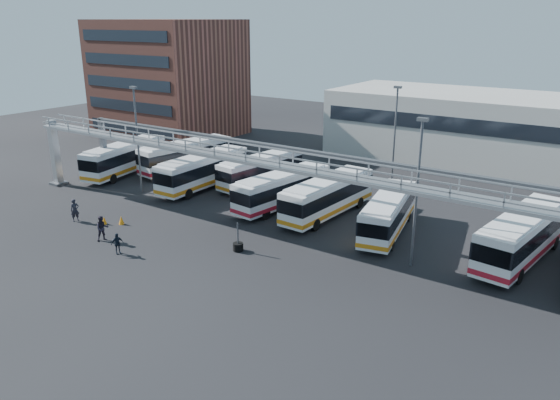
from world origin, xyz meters
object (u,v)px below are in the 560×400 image
Objects in this scene: pedestrian_a at (75,210)px; cone_left at (104,220)px; bus_5 at (328,195)px; pedestrian_b at (102,228)px; bus_1 at (186,155)px; light_pole_left at (137,134)px; tire_stack at (238,246)px; bus_3 at (261,169)px; bus_8 at (523,235)px; bus_6 at (388,212)px; light_pole_mid at (417,186)px; bus_4 at (283,188)px; bus_2 at (203,170)px; cone_right at (121,220)px; light_pole_back at (395,134)px; pedestrian_d at (117,244)px; bus_0 at (125,157)px.

cone_left is (2.53, 0.90, -0.64)m from pedestrian_a.
bus_5 is 18.46m from pedestrian_b.
light_pole_left is at bearing -68.22° from bus_1.
bus_3 is at bearing 120.56° from tire_stack.
tire_stack reaches higher than cone_left.
bus_6 is at bearing -169.91° from bus_8.
pedestrian_a is at bearing -163.83° from light_pole_mid.
bus_4 reaches higher than cone_left.
bus_4 is 10.34m from bus_6.
bus_8 is (29.91, -0.39, 0.06)m from bus_2.
bus_5 reaches higher than cone_right.
cone_right is (3.73, 1.68, -0.61)m from pedestrian_a.
light_pole_left is at bearing 127.25° from cone_right.
bus_5 is at bearing -1.20° from bus_2.
cone_left is at bearing -121.60° from bus_4.
light_pole_back is at bearing 65.89° from bus_4.
bus_4 reaches higher than pedestrian_a.
pedestrian_a is 4.13m from cone_right.
bus_2 is (-15.94, -9.51, -3.85)m from light_pole_back.
light_pole_left is 15.60m from pedestrian_d.
cone_right is (-28.66, -11.08, -1.59)m from bus_8.
pedestrian_a is 2.96× the size of cone_left.
bus_1 reaches higher than pedestrian_b.
light_pole_left is 14.29× the size of cone_right.
bus_1 is at bearing 172.76° from bus_5.
bus_4 is 20.13m from bus_8.
light_pole_left reaches higher than tire_stack.
bus_8 is at bearing -35.32° from light_pole_back.
light_pole_mid reaches higher than bus_8.
bus_3 is at bearing 154.57° from light_pole_mid.
bus_5 is at bearing -10.58° from pedestrian_d.
cone_right is 11.39m from tire_stack.
light_pole_left reaches higher than bus_4.
bus_8 reaches higher than bus_4.
pedestrian_a is at bearing 101.56° from pedestrian_b.
light_pole_back is 22.84m from bus_1.
bus_0 is 14.68m from pedestrian_a.
pedestrian_b is (-13.06, -24.10, -4.74)m from light_pole_back.
light_pole_mid is 5.15× the size of pedestrian_b.
bus_8 reaches higher than bus_0.
pedestrian_d is at bearing -97.16° from bus_4.
bus_8 is at bearing -39.69° from pedestrian_d.
pedestrian_a is at bearing -169.14° from tire_stack.
bus_1 is 23.07m from tire_stack.
cone_right is at bearing -173.90° from tire_stack.
bus_1 is 16.08m from bus_4.
bus_4 is at bearing 50.64° from cone_left.
light_pole_left is 12.45m from bus_3.
bus_2 is 29.91m from bus_8.
tire_stack is at bearing -51.75° from bus_3.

